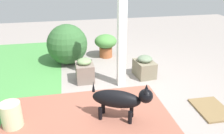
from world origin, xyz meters
name	(u,v)px	position (x,y,z in m)	size (l,w,h in m)	color
ground_plane	(120,92)	(0.00, 0.00, 0.00)	(12.00, 12.00, 0.00)	gray
brick_path	(89,124)	(-0.78, 0.62, 0.01)	(1.80, 2.40, 0.02)	#985746
porch_pillar	(122,31)	(0.29, -0.10, 1.02)	(0.14, 0.14, 2.04)	white
stone_planter_nearest	(144,67)	(0.53, -0.63, 0.20)	(0.48, 0.39, 0.44)	#7C735C
stone_planter_mid	(85,71)	(0.56, 0.55, 0.21)	(0.40, 0.34, 0.46)	slate
round_shrub	(67,44)	(1.52, 0.83, 0.44)	(0.89, 0.89, 0.89)	#325F30
terracotta_pot_broad	(106,44)	(1.74, -0.06, 0.33)	(0.52, 0.52, 0.55)	#9D532F
dog	(121,99)	(-0.76, 0.17, 0.34)	(0.51, 0.83, 0.58)	black
ceramic_urn	(12,115)	(-0.64, 1.64, 0.19)	(0.28, 0.28, 0.37)	beige
doormat	(211,109)	(-0.81, -1.26, 0.01)	(0.63, 0.46, 0.03)	olive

